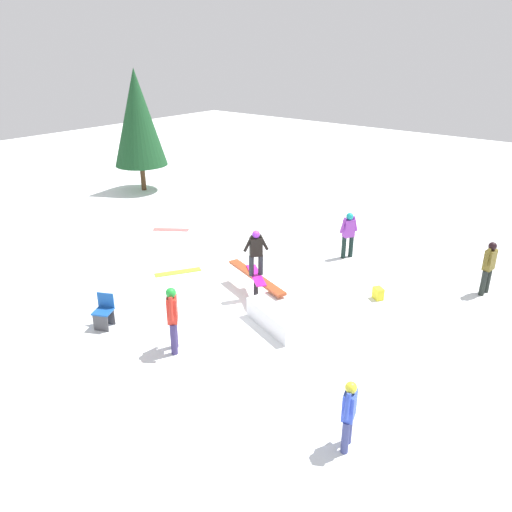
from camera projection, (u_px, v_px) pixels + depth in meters
name	position (u px, v px, depth m)	size (l,w,h in m)	color
ground_plane	(256.00, 297.00, 14.23)	(60.00, 60.00, 0.00)	white
rail_feature	(256.00, 279.00, 14.00)	(2.55, 1.12, 0.68)	black
snow_kicker_ramp	(289.00, 313.00, 12.86)	(1.80, 1.50, 0.52)	white
main_rider_on_rail	(256.00, 254.00, 13.70)	(1.28, 1.10, 1.35)	#C81AA0
bystander_purple	(348.00, 233.00, 16.53)	(0.41, 0.65, 1.57)	black
bystander_blue	(349.00, 412.00, 8.66)	(0.29, 0.61, 1.42)	#3C427E
bystander_red	(173.00, 316.00, 11.42)	(0.53, 0.54, 1.64)	navy
bystander_brown	(489.00, 265.00, 14.09)	(0.28, 0.67, 1.60)	#212824
loose_snowboard_lime	(178.00, 272.00, 15.74)	(1.46, 0.28, 0.02)	#97DA31
loose_snowboard_coral	(171.00, 230.00, 19.30)	(1.37, 0.28, 0.02)	#E36564
folding_chair	(104.00, 312.00, 12.61)	(0.59, 0.59, 0.88)	#3F3F44
backpack_on_snow	(378.00, 293.00, 14.07)	(0.30, 0.22, 0.34)	yellow
pine_tree_near	(138.00, 118.00, 23.17)	(2.49, 2.49, 5.65)	#4C331E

